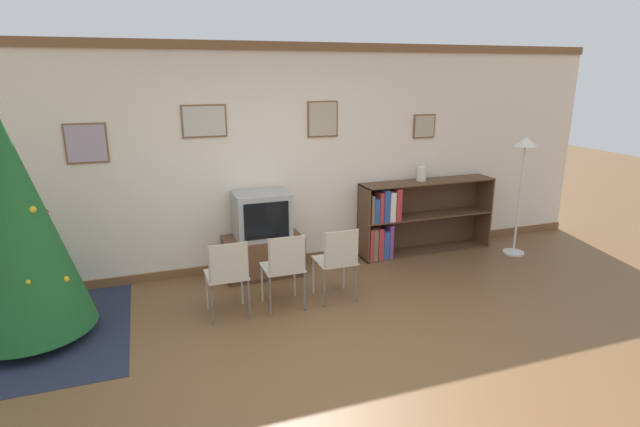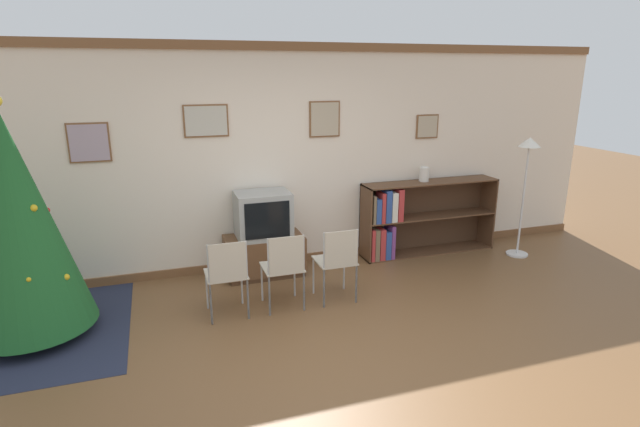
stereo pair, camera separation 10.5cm
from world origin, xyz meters
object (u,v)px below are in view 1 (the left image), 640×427
Objects in this scene: standing_lamp at (523,165)px; television at (262,215)px; vase at (421,173)px; folding_chair_left at (228,274)px; folding_chair_right at (338,260)px; bookshelf at (404,219)px; tv_console at (263,256)px; folding_chair_center at (285,267)px; christmas_tree at (15,225)px.

television is at bearing 172.96° from standing_lamp.
vase is at bearing 155.52° from standing_lamp.
folding_chair_left is 1.15m from folding_chair_right.
bookshelf is 0.64m from vase.
vase is at bearing 21.48° from folding_chair_left.
bookshelf is at bearing 2.36° from tv_console.
television is at bearing -176.88° from vase.
vase reaches higher than folding_chair_left.
folding_chair_center is 0.44× the size of bookshelf.
standing_lamp reaches higher than vase.
standing_lamp is (1.17, -0.53, 0.13)m from vase.
christmas_tree is at bearing -176.85° from standing_lamp.
bookshelf is at bearing 28.53° from folding_chair_center.
bookshelf is (1.93, 1.05, 0.02)m from folding_chair_center.
bookshelf is at bearing 160.79° from standing_lamp.
christmas_tree is 2.44m from folding_chair_center.
vase is at bearing 3.12° from television.
television is at bearing 90.00° from folding_chair_center.
folding_chair_right is (0.58, -0.97, 0.23)m from tv_console.
christmas_tree reaches higher than television.
folding_chair_left is 4.04m from standing_lamp.
christmas_tree is at bearing 174.19° from folding_chair_center.
christmas_tree is 1.39× the size of standing_lamp.
television is 1.01m from folding_chair_center.
vase is 1.29m from standing_lamp.
folding_chair_right is (0.58, 0.00, 0.00)m from folding_chair_center.
standing_lamp is (5.70, 0.31, 0.11)m from christmas_tree.
christmas_tree reaches higher than standing_lamp.
standing_lamp is at bearing 8.00° from folding_chair_left.
folding_chair_center is at bearing -90.00° from tv_console.
folding_chair_left and folding_chair_center have the same top height.
folding_chair_center is 4.22× the size of vase.
standing_lamp reaches higher than tv_console.
tv_console is at bearing 90.00° from folding_chair_center.
bookshelf is (1.93, 0.08, -0.26)m from television.
christmas_tree is 2.66× the size of folding_chair_right.
vase is at bearing 26.44° from folding_chair_center.
tv_console is 1.15m from folding_chair_right.
vase is 0.12× the size of standing_lamp.
vase is (0.25, 0.04, 0.59)m from bookshelf.
television is 3.41m from standing_lamp.
christmas_tree is at bearing -169.27° from bookshelf.
bookshelf is at bearing 37.77° from folding_chair_right.
folding_chair_center is at bearing -170.65° from standing_lamp.
christmas_tree is at bearing -162.71° from tv_console.
television is 0.77× the size of folding_chair_center.
christmas_tree is 2.48m from television.
standing_lamp reaches higher than folding_chair_center.
bookshelf is at bearing 22.72° from folding_chair_left.
tv_console is 1.95m from bookshelf.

